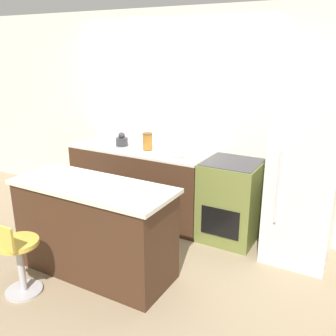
# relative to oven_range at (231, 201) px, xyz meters

# --- Properties ---
(ground_plane) EXTENTS (14.00, 14.00, 0.00)m
(ground_plane) POSITION_rel_oven_range_xyz_m (-0.97, -0.33, -0.47)
(ground_plane) COLOR #998466
(wall_back) EXTENTS (8.00, 0.06, 2.60)m
(wall_back) POSITION_rel_oven_range_xyz_m (-0.97, 0.34, 0.83)
(wall_back) COLOR silver
(wall_back) RESTS_ON ground_plane
(back_counter) EXTENTS (1.83, 0.62, 0.93)m
(back_counter) POSITION_rel_oven_range_xyz_m (-1.24, 0.00, -0.00)
(back_counter) COLOR #422819
(back_counter) RESTS_ON ground_plane
(kitchen_island) EXTENTS (1.60, 0.65, 0.93)m
(kitchen_island) POSITION_rel_oven_range_xyz_m (-0.91, -1.31, -0.00)
(kitchen_island) COLOR #422819
(kitchen_island) RESTS_ON ground_plane
(oven_range) EXTENTS (0.63, 0.64, 0.93)m
(oven_range) POSITION_rel_oven_range_xyz_m (0.00, 0.00, 0.00)
(oven_range) COLOR olive
(oven_range) RESTS_ON ground_plane
(refrigerator) EXTENTS (0.64, 0.70, 1.66)m
(refrigerator) POSITION_rel_oven_range_xyz_m (0.77, -0.02, 0.36)
(refrigerator) COLOR silver
(refrigerator) RESTS_ON ground_plane
(stool_chair) EXTENTS (0.37, 0.37, 0.75)m
(stool_chair) POSITION_rel_oven_range_xyz_m (-1.27, -1.93, -0.10)
(stool_chair) COLOR #B7B7BC
(stool_chair) RESTS_ON ground_plane
(kettle) EXTENTS (0.16, 0.16, 0.18)m
(kettle) POSITION_rel_oven_range_xyz_m (-1.50, -0.02, 0.54)
(kettle) COLOR #333338
(kettle) RESTS_ON back_counter
(mixing_bowl) EXTENTS (0.27, 0.27, 0.10)m
(mixing_bowl) POSITION_rel_oven_range_xyz_m (-0.66, -0.02, 0.52)
(mixing_bowl) COLOR white
(mixing_bowl) RESTS_ON back_counter
(canister_jar) EXTENTS (0.12, 0.12, 0.21)m
(canister_jar) POSITION_rel_oven_range_xyz_m (-1.10, -0.02, 0.57)
(canister_jar) COLOR #9E6623
(canister_jar) RESTS_ON back_counter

